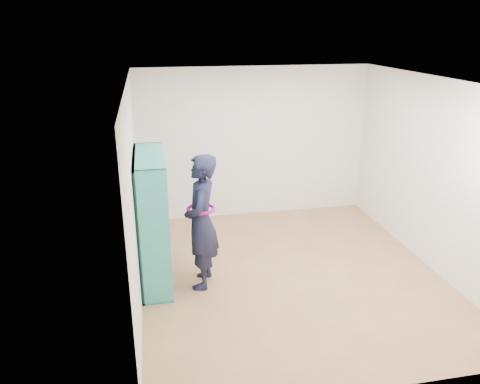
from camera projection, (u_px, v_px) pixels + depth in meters
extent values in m
plane|color=#936843|center=(290.00, 274.00, 6.44)|extent=(4.50, 4.50, 0.00)
plane|color=white|center=(297.00, 81.00, 5.56)|extent=(4.50, 4.50, 0.00)
cube|color=white|center=(134.00, 195.00, 5.64)|extent=(0.02, 4.50, 2.60)
cube|color=white|center=(434.00, 175.00, 6.37)|extent=(0.02, 4.50, 2.60)
cube|color=white|center=(254.00, 143.00, 8.08)|extent=(4.00, 0.02, 2.60)
cube|color=white|center=(374.00, 269.00, 3.93)|extent=(4.00, 0.02, 2.60)
cube|color=teal|center=(154.00, 240.00, 5.46)|extent=(0.38, 0.03, 1.73)
cube|color=teal|center=(152.00, 202.00, 6.63)|extent=(0.38, 0.03, 1.73)
cube|color=teal|center=(157.00, 277.00, 6.33)|extent=(0.38, 1.30, 0.03)
cube|color=teal|center=(148.00, 156.00, 5.76)|extent=(0.38, 1.30, 0.03)
cube|color=teal|center=(139.00, 220.00, 6.01)|extent=(0.03, 1.30, 1.73)
cube|color=teal|center=(153.00, 226.00, 5.85)|extent=(0.35, 0.03, 1.67)
cube|color=teal|center=(152.00, 213.00, 6.23)|extent=(0.35, 0.03, 1.67)
cube|color=teal|center=(155.00, 248.00, 6.19)|extent=(0.35, 1.24, 0.03)
cube|color=teal|center=(153.00, 219.00, 6.04)|extent=(0.35, 1.24, 0.03)
cube|color=teal|center=(151.00, 189.00, 5.90)|extent=(0.35, 1.24, 0.03)
cube|color=beige|center=(159.00, 289.00, 5.93)|extent=(0.24, 0.15, 0.06)
cube|color=black|center=(158.00, 256.00, 5.71)|extent=(0.19, 0.17, 0.24)
cube|color=maroon|center=(156.00, 224.00, 5.56)|extent=(0.19, 0.17, 0.24)
cube|color=silver|center=(153.00, 196.00, 5.50)|extent=(0.24, 0.15, 0.09)
cube|color=navy|center=(159.00, 269.00, 6.23)|extent=(0.19, 0.17, 0.24)
cube|color=brown|center=(157.00, 240.00, 6.08)|extent=(0.19, 0.17, 0.27)
cube|color=#BFB28C|center=(154.00, 216.00, 6.03)|extent=(0.24, 0.15, 0.06)
cube|color=#26594C|center=(153.00, 178.00, 5.79)|extent=(0.19, 0.17, 0.29)
cube|color=beige|center=(158.00, 254.00, 6.61)|extent=(0.19, 0.17, 0.26)
cube|color=black|center=(155.00, 232.00, 6.54)|extent=(0.24, 0.15, 0.09)
cube|color=maroon|center=(154.00, 200.00, 6.33)|extent=(0.19, 0.17, 0.24)
cube|color=silver|center=(152.00, 170.00, 6.18)|extent=(0.19, 0.17, 0.26)
imported|color=black|center=(201.00, 222.00, 5.91)|extent=(0.56, 0.73, 1.77)
torus|color=#A00C72|center=(201.00, 209.00, 5.85)|extent=(0.44, 0.44, 0.04)
cube|color=silver|center=(190.00, 211.00, 5.94)|extent=(0.01, 0.10, 0.14)
cube|color=black|center=(190.00, 211.00, 5.94)|extent=(0.01, 0.10, 0.13)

